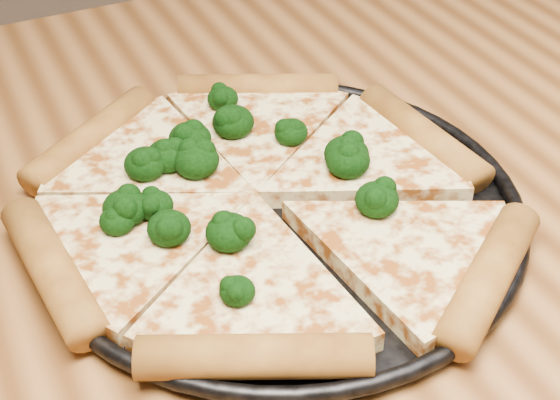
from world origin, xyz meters
name	(u,v)px	position (x,y,z in m)	size (l,w,h in m)	color
dining_table	(330,335)	(0.00, 0.00, 0.66)	(1.20, 0.90, 0.75)	#945D2D
pizza_pan	(280,209)	(-0.02, 0.04, 0.76)	(0.35, 0.35, 0.02)	black
pizza	(261,197)	(-0.03, 0.05, 0.77)	(0.34, 0.37, 0.03)	#FFE59C
broccoli_florets	(229,171)	(-0.05, 0.08, 0.78)	(0.21, 0.24, 0.03)	black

